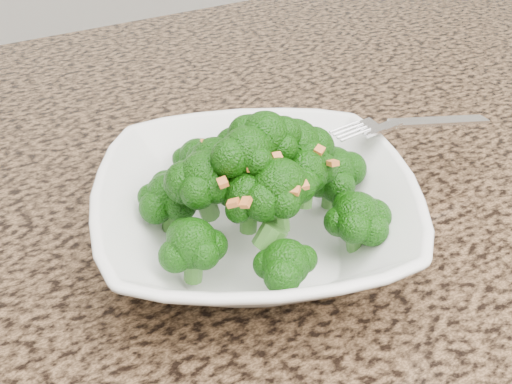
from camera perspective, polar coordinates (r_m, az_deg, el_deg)
granite_counter at (r=0.53m, az=4.79°, el=-4.74°), size 1.64×1.04×0.03m
bowl at (r=0.48m, az=-0.00°, el=-2.02°), size 0.31×0.31×0.06m
broccoli_pile at (r=0.45m, az=0.00°, el=4.82°), size 0.21×0.21×0.07m
garlic_topping at (r=0.43m, az=-0.00°, el=9.51°), size 0.13×0.13×0.01m
fork at (r=0.54m, az=11.97°, el=5.82°), size 0.18×0.03×0.01m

